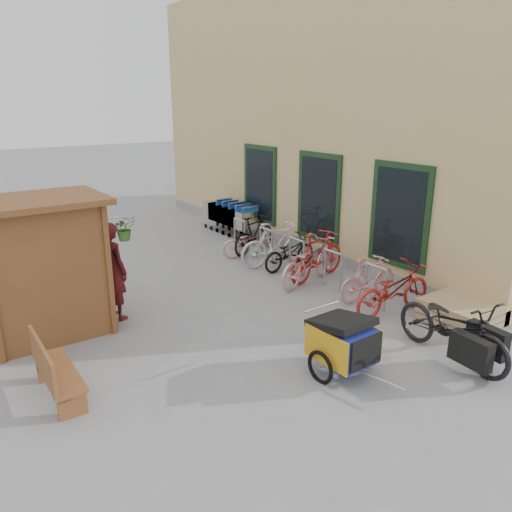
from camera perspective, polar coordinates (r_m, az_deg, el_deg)
ground at (r=8.73m, az=3.06°, el=-9.28°), size 80.00×80.00×0.00m
building at (r=15.54m, az=12.17°, el=15.49°), size 6.07×13.00×7.00m
kiosk at (r=9.02m, az=-23.83°, el=0.70°), size 2.49×1.65×2.40m
bike_rack at (r=11.62m, az=4.68°, el=0.35°), size 0.05×5.35×0.86m
pallet_stack at (r=9.88m, az=22.21°, el=-5.98°), size 1.00×1.20×0.40m
bench at (r=7.40m, az=-22.17°, el=-11.97°), size 0.44×1.38×0.87m
shopping_carts at (r=15.16m, az=-3.10°, el=4.80°), size 0.58×2.32×1.05m
child_trailer at (r=7.57m, az=9.91°, el=-9.49°), size 0.96×1.61×0.95m
cargo_bike at (r=8.39m, az=21.65°, el=-7.65°), size 0.93×2.14×1.09m
person_kiosk at (r=9.51m, az=-16.01°, el=-1.67°), size 0.61×0.77×1.84m
bike_0 at (r=9.81m, az=15.41°, el=-3.73°), size 1.87×0.76×0.96m
bike_1 at (r=10.37m, az=12.73°, el=-2.55°), size 1.52×0.50×0.90m
bike_2 at (r=11.05m, az=5.96°, el=-0.66°), size 2.02×1.13×1.01m
bike_3 at (r=11.32m, az=7.02°, el=0.03°), size 1.92×0.86×1.12m
bike_4 at (r=12.01m, az=3.86°, el=0.41°), size 1.60×0.66×0.82m
bike_5 at (r=12.14m, az=2.28°, el=1.34°), size 1.92×0.88×1.11m
bike_6 at (r=12.91m, az=-0.65°, el=1.60°), size 1.60×0.94×0.79m
bike_7 at (r=13.25m, az=-0.21°, el=2.49°), size 1.74×0.98×1.01m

